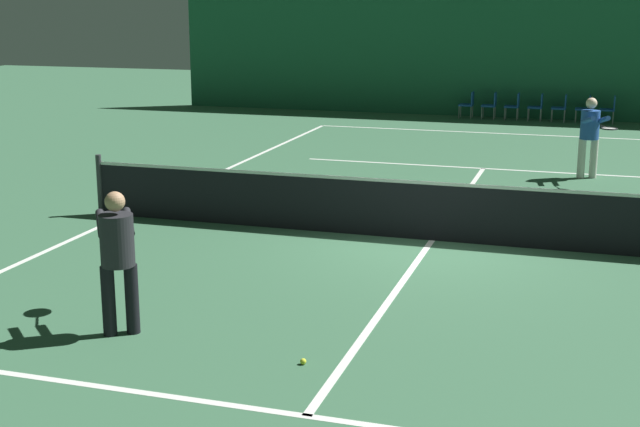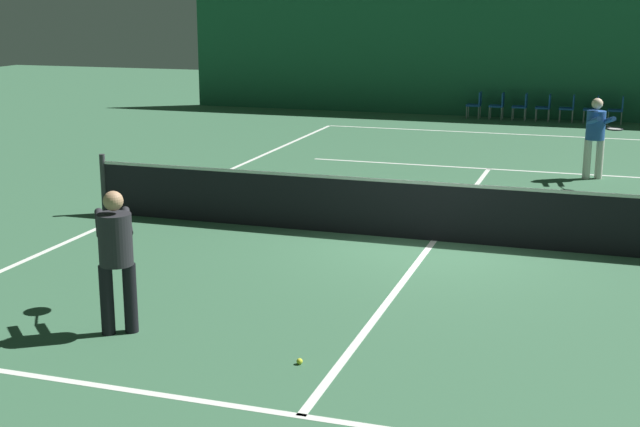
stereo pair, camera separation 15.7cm
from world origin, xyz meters
The scene contains 18 objects.
ground_plane centered at (0.00, 0.00, 0.00)m, with size 60.00×60.00×0.00m, color #386647.
backdrop_curtain centered at (0.00, 15.52, 2.04)m, with size 23.00×0.12×4.08m.
court_line_baseline_far centered at (0.00, 11.90, 0.00)m, with size 11.00×0.10×0.00m.
court_line_service_far centered at (0.00, 6.40, 0.00)m, with size 8.25×0.10×0.00m.
court_line_service_near centered at (0.00, -6.40, 0.00)m, with size 8.25×0.10×0.00m.
court_line_sideline_left centered at (-5.50, 0.00, 0.00)m, with size 0.10×23.80×0.00m.
court_line_centre centered at (0.00, 0.00, 0.00)m, with size 0.10×12.80×0.00m.
tennis_net centered at (0.00, 0.00, 0.51)m, with size 12.00×0.10×1.07m.
player_near centered at (-2.69, -5.03, 0.97)m, with size 1.04×1.32×1.67m.
player_far centered at (2.25, 5.94, 1.00)m, with size 0.85×1.40×1.71m.
courtside_chair_0 centered at (-1.57, 14.97, 0.49)m, with size 0.44×0.44×0.84m.
courtside_chair_1 centered at (-0.86, 14.97, 0.49)m, with size 0.44×0.44×0.84m.
courtside_chair_2 centered at (-0.14, 14.97, 0.49)m, with size 0.44×0.44×0.84m.
courtside_chair_3 centered at (0.58, 14.97, 0.49)m, with size 0.44×0.44×0.84m.
courtside_chair_4 centered at (1.29, 14.97, 0.49)m, with size 0.44×0.44×0.84m.
courtside_chair_5 centered at (2.01, 14.97, 0.49)m, with size 0.44×0.44×0.84m.
courtside_chair_6 centered at (2.73, 14.97, 0.49)m, with size 0.44×0.44×0.84m.
tennis_ball centered at (-0.41, -5.28, 0.03)m, with size 0.07×0.07×0.07m.
Camera 2 is at (2.51, -13.50, 3.76)m, focal length 50.00 mm.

